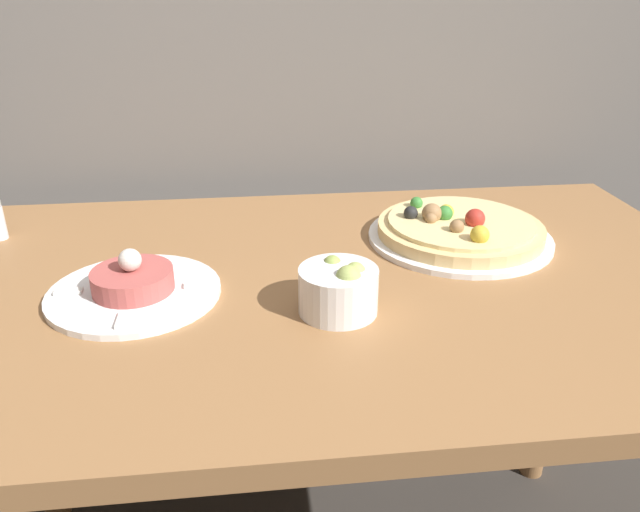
% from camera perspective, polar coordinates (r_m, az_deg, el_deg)
% --- Properties ---
extents(dining_table, '(1.36, 0.81, 0.80)m').
position_cam_1_polar(dining_table, '(1.04, -0.12, -7.16)').
color(dining_table, olive).
rests_on(dining_table, ground_plane).
extents(pizza_plate, '(0.33, 0.33, 0.07)m').
position_cam_1_polar(pizza_plate, '(1.15, 12.62, 2.33)').
color(pizza_plate, white).
rests_on(pizza_plate, dining_table).
extents(tartare_plate, '(0.26, 0.26, 0.08)m').
position_cam_1_polar(tartare_plate, '(0.97, -16.68, -2.71)').
color(tartare_plate, white).
rests_on(tartare_plate, dining_table).
extents(small_bowl, '(0.11, 0.11, 0.08)m').
position_cam_1_polar(small_bowl, '(0.88, 1.75, -3.03)').
color(small_bowl, white).
rests_on(small_bowl, dining_table).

